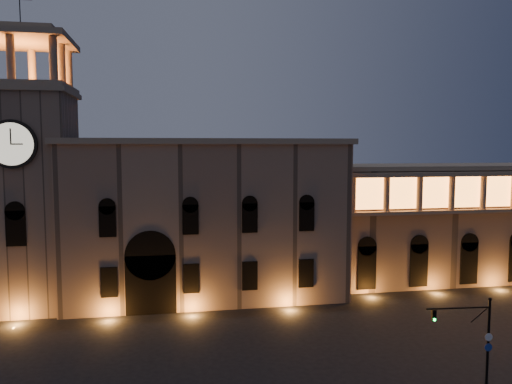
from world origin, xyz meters
TOP-DOWN VIEW (x-y plane):
  - ground at (0.00, 0.00)m, footprint 160.00×160.00m
  - government_building at (-2.08, 21.93)m, footprint 30.80×12.80m
  - clock_tower at (-20.50, 20.98)m, footprint 9.80×9.80m
  - colonnade_wing at (32.00, 23.92)m, footprint 40.60×11.50m
  - traffic_light at (14.54, -3.82)m, footprint 4.75×0.70m

SIDE VIEW (x-z plane):
  - ground at x=0.00m, z-range 0.00..0.00m
  - traffic_light at x=14.54m, z-range 0.16..6.69m
  - colonnade_wing at x=32.00m, z-range 0.08..14.58m
  - government_building at x=-2.08m, z-range -0.03..17.57m
  - clock_tower at x=-20.50m, z-range -3.70..28.70m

